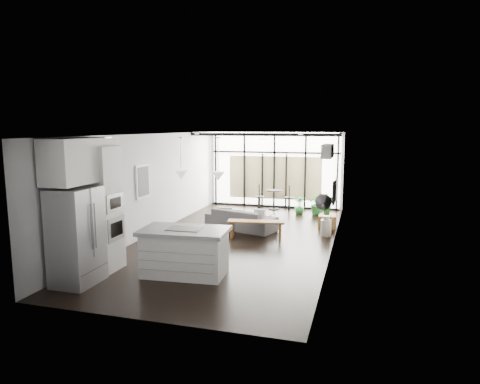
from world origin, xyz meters
The scene contains 28 objects.
floor centered at (0.00, 0.00, 0.00)m, with size 5.00×10.00×0.00m, color black.
ceiling centered at (0.00, 0.00, 2.80)m, with size 5.00×10.00×0.00m, color silver.
wall_left centered at (-2.50, 0.00, 1.40)m, with size 0.02×10.00×2.80m, color silver.
wall_right centered at (2.50, 0.00, 1.40)m, with size 0.02×10.00×2.80m, color silver.
wall_back centered at (0.00, 5.00, 1.40)m, with size 5.00×0.02×2.80m, color silver.
wall_front centered at (0.00, -5.00, 1.40)m, with size 5.00×0.02×2.80m, color silver.
glazing centered at (0.00, 4.88, 1.40)m, with size 5.00×0.20×2.80m, color black.
skylight centered at (0.00, 4.00, 2.77)m, with size 4.70×1.90×0.06m, color silver.
neighbour_building centered at (0.00, 4.95, 1.10)m, with size 3.50×0.02×1.60m, color #CDBE8D.
island centered at (-0.25, -2.88, 0.48)m, with size 1.75×1.04×0.96m, color silver.
cooktop centered at (-0.25, -2.88, 0.96)m, with size 0.67×0.45×0.01m, color black.
fridge centered at (-2.03, -3.91, 0.93)m, with size 0.72×0.90×1.86m, color #939398.
appliance_column centered at (-2.05, -3.05, 1.30)m, with size 0.67×0.71×2.61m, color silver.
upper_cabinets centered at (-2.12, -3.50, 2.35)m, with size 0.62×1.75×0.86m, color silver.
pendant_left centered at (-0.40, -2.65, 2.02)m, with size 0.26×0.26×0.18m, color silver.
pendant_right centered at (0.40, -2.65, 2.02)m, with size 0.26×0.26×0.18m, color silver.
sofa centered at (-0.22, 1.17, 0.41)m, with size 2.09×0.61×0.82m, color #545456.
console_bench centered at (0.46, 0.28, 0.24)m, with size 1.52×0.38×0.49m, color brown.
pouf centered at (0.51, 1.49, 0.19)m, with size 0.47×0.47×0.38m, color beige.
crate centered at (2.20, 2.11, 0.19)m, with size 0.50×0.50×0.38m, color brown.
plant_tall centered at (1.74, 3.91, 0.31)m, with size 0.71×0.79×0.61m, color #246B2A.
plant_med centered at (1.11, 3.86, 0.17)m, with size 0.34×0.60×0.34m, color #246B2A.
plant_crate centered at (2.20, 2.11, 0.51)m, with size 0.31×0.57×0.25m, color #246B2A.
milk_can centered at (2.25, 1.09, 0.28)m, with size 0.29×0.29×0.57m, color beige.
bistro_set centered at (0.09, 4.46, 0.36)m, with size 1.49×0.60×0.72m, color black.
tv centered at (2.46, 1.00, 1.30)m, with size 0.05×1.10×0.65m, color black.
ac_unit centered at (2.38, -0.80, 2.45)m, with size 0.22×0.90×0.30m, color silver.
framed_art centered at (-2.47, -0.50, 1.55)m, with size 0.04×0.70×0.90m, color black.
Camera 1 is at (3.16, -10.64, 3.00)m, focal length 32.00 mm.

